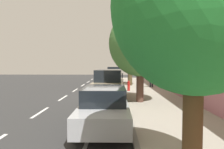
{
  "coord_description": "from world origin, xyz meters",
  "views": [
    {
      "loc": [
        1.1,
        -14.5,
        2.4
      ],
      "look_at": [
        0.61,
        5.93,
        1.3
      ],
      "focal_mm": 32.66,
      "sensor_mm": 36.0,
      "label": 1
    }
  ],
  "objects": [
    {
      "name": "building_facade",
      "position": [
        5.72,
        0.0,
        2.28
      ],
      "size": [
        0.5,
        36.77,
        4.57
      ],
      "primitive_type": "cube",
      "color": "#BC7282",
      "rests_on": "ground"
    },
    {
      "name": "fire_hydrant",
      "position": [
        2.09,
        2.53,
        0.55
      ],
      "size": [
        0.22,
        0.22,
        0.84
      ],
      "color": "red",
      "rests_on": "sidewalk"
    },
    {
      "name": "lane_stripe_bike_edge",
      "position": [
        0.19,
        0.0,
        0.0
      ],
      "size": [
        0.12,
        36.77,
        0.01
      ],
      "primitive_type": "cube",
      "color": "white",
      "rests_on": "ground"
    },
    {
      "name": "pedestrian_on_phone",
      "position": [
        4.43,
        5.13,
        1.03
      ],
      "size": [
        0.58,
        0.36,
        1.61
      ],
      "color": "black",
      "rests_on": "sidewalk"
    },
    {
      "name": "curb_edge",
      "position": [
        1.66,
        0.0,
        0.06
      ],
      "size": [
        0.16,
        36.77,
        0.12
      ],
      "primitive_type": "cube",
      "color": "gray",
      "rests_on": "ground"
    },
    {
      "name": "bicycle_at_curb",
      "position": [
        1.2,
        6.92,
        0.39
      ],
      "size": [
        1.27,
        1.31,
        0.79
      ],
      "color": "black",
      "rests_on": "ground"
    },
    {
      "name": "sidewalk",
      "position": [
        3.61,
        0.0,
        0.06
      ],
      "size": [
        3.73,
        36.77,
        0.12
      ],
      "primitive_type": "cube",
      "color": "#A59E8E",
      "rests_on": "ground"
    },
    {
      "name": "parked_suv_tan_mid",
      "position": [
        0.58,
        -0.61,
        1.03
      ],
      "size": [
        2.12,
        4.77,
        1.99
      ],
      "color": "tan",
      "rests_on": "ground"
    },
    {
      "name": "parked_sedan_silver_second",
      "position": [
        0.64,
        -6.95,
        0.75
      ],
      "size": [
        1.86,
        4.41,
        1.52
      ],
      "color": "#B7BABF",
      "rests_on": "ground"
    },
    {
      "name": "ground",
      "position": [
        0.0,
        0.0,
        0.0
      ],
      "size": [
        58.83,
        58.83,
        0.0
      ],
      "primitive_type": "plane",
      "color": "#313131"
    },
    {
      "name": "cyclist_with_backpack",
      "position": [
        1.42,
        6.45,
        1.07
      ],
      "size": [
        0.54,
        0.55,
        1.75
      ],
      "color": "#C6B284",
      "rests_on": "ground"
    },
    {
      "name": "lane_stripe_centre",
      "position": [
        -2.66,
        -0.49,
        0.0
      ],
      "size": [
        0.14,
        35.8,
        0.01
      ],
      "color": "white",
      "rests_on": "ground"
    },
    {
      "name": "street_tree_mid_block",
      "position": [
        2.48,
        -2.4,
        3.58
      ],
      "size": [
        3.71,
        3.71,
        5.43
      ],
      "color": "brown",
      "rests_on": "sidewalk"
    },
    {
      "name": "street_tree_near_cyclist",
      "position": [
        2.48,
        -10.82,
        3.38
      ],
      "size": [
        2.99,
        2.99,
        4.85
      ],
      "color": "brown",
      "rests_on": "sidewalk"
    },
    {
      "name": "street_tree_far_end",
      "position": [
        2.48,
        6.83,
        4.54
      ],
      "size": [
        3.51,
        3.51,
        5.91
      ],
      "color": "brown",
      "rests_on": "sidewalk"
    },
    {
      "name": "parked_pickup_black_far",
      "position": [
        0.72,
        12.28,
        0.9
      ],
      "size": [
        2.16,
        5.36,
        1.95
      ],
      "color": "black",
      "rests_on": "ground"
    }
  ]
}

